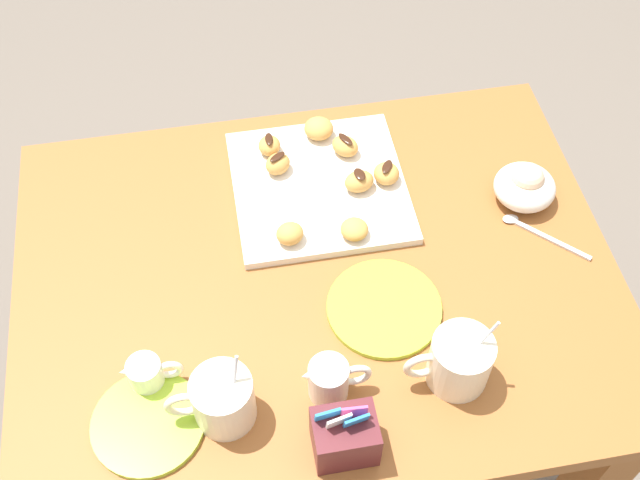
% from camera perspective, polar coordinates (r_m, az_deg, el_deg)
% --- Properties ---
extents(ground_plane, '(8.00, 8.00, 0.00)m').
position_cam_1_polar(ground_plane, '(1.96, -0.13, -14.59)').
color(ground_plane, '#665B51').
extents(dining_table, '(1.00, 0.77, 0.73)m').
position_cam_1_polar(dining_table, '(1.43, -0.18, -5.62)').
color(dining_table, '#935628').
rests_on(dining_table, ground_plane).
extents(pastry_plate_square, '(0.31, 0.31, 0.02)m').
position_cam_1_polar(pastry_plate_square, '(1.42, -0.06, 3.89)').
color(pastry_plate_square, silver).
rests_on(pastry_plate_square, dining_table).
extents(coffee_mug_cream_left, '(0.13, 0.09, 0.14)m').
position_cam_1_polar(coffee_mug_cream_left, '(1.19, 10.02, -8.57)').
color(coffee_mug_cream_left, silver).
rests_on(coffee_mug_cream_left, dining_table).
extents(coffee_mug_cream_right, '(0.13, 0.09, 0.14)m').
position_cam_1_polar(coffee_mug_cream_right, '(1.15, -7.15, -11.35)').
color(coffee_mug_cream_right, silver).
rests_on(coffee_mug_cream_right, dining_table).
extents(cream_pitcher_white, '(0.10, 0.06, 0.07)m').
position_cam_1_polar(cream_pitcher_white, '(1.17, 0.72, -10.04)').
color(cream_pitcher_white, silver).
rests_on(cream_pitcher_white, dining_table).
extents(sugar_caddy, '(0.09, 0.07, 0.11)m').
position_cam_1_polar(sugar_caddy, '(1.13, 1.81, -14.00)').
color(sugar_caddy, '#561E23').
rests_on(sugar_caddy, dining_table).
extents(ice_cream_bowl, '(0.11, 0.11, 0.08)m').
position_cam_1_polar(ice_cream_bowl, '(1.43, 14.64, 3.85)').
color(ice_cream_bowl, silver).
rests_on(ice_cream_bowl, dining_table).
extents(chocolate_sauce_pitcher, '(0.09, 0.05, 0.06)m').
position_cam_1_polar(chocolate_sauce_pitcher, '(1.21, -12.46, -9.40)').
color(chocolate_sauce_pitcher, silver).
rests_on(chocolate_sauce_pitcher, dining_table).
extents(saucer_lime_left, '(0.17, 0.17, 0.01)m').
position_cam_1_polar(saucer_lime_left, '(1.21, -12.34, -12.85)').
color(saucer_lime_left, '#9EC633').
rests_on(saucer_lime_left, dining_table).
extents(saucer_lime_right, '(0.19, 0.19, 0.01)m').
position_cam_1_polar(saucer_lime_right, '(1.27, 4.66, -4.94)').
color(saucer_lime_right, '#9EC633').
rests_on(saucer_lime_right, dining_table).
extents(loose_spoon_near_saucer, '(0.12, 0.12, 0.01)m').
position_cam_1_polar(loose_spoon_near_saucer, '(1.41, 15.35, 0.60)').
color(loose_spoon_near_saucer, silver).
rests_on(loose_spoon_near_saucer, dining_table).
extents(beignet_0, '(0.05, 0.05, 0.03)m').
position_cam_1_polar(beignet_0, '(1.46, -3.68, 6.84)').
color(beignet_0, '#D19347').
rests_on(beignet_0, pastry_plate_square).
extents(chocolate_drizzle_0, '(0.02, 0.03, 0.00)m').
position_cam_1_polar(chocolate_drizzle_0, '(1.44, -3.72, 7.32)').
color(chocolate_drizzle_0, '#381E11').
rests_on(chocolate_drizzle_0, beignet_0).
extents(beignet_1, '(0.05, 0.05, 0.03)m').
position_cam_1_polar(beignet_1, '(1.41, 4.83, 4.82)').
color(beignet_1, '#D19347').
rests_on(beignet_1, pastry_plate_square).
extents(chocolate_drizzle_1, '(0.03, 0.04, 0.00)m').
position_cam_1_polar(chocolate_drizzle_1, '(1.40, 4.89, 5.32)').
color(chocolate_drizzle_1, '#381E11').
rests_on(chocolate_drizzle_1, beignet_1).
extents(beignet_2, '(0.07, 0.07, 0.03)m').
position_cam_1_polar(beignet_2, '(1.33, 2.51, 0.78)').
color(beignet_2, '#D19347').
rests_on(beignet_2, pastry_plate_square).
extents(beignet_3, '(0.06, 0.06, 0.03)m').
position_cam_1_polar(beignet_3, '(1.42, -3.07, 5.52)').
color(beignet_3, '#D19347').
rests_on(beignet_3, pastry_plate_square).
extents(chocolate_drizzle_3, '(0.04, 0.03, 0.00)m').
position_cam_1_polar(chocolate_drizzle_3, '(1.41, -3.11, 6.04)').
color(chocolate_drizzle_3, '#381E11').
rests_on(chocolate_drizzle_3, beignet_3).
extents(beignet_4, '(0.06, 0.05, 0.04)m').
position_cam_1_polar(beignet_4, '(1.39, 2.86, 4.26)').
color(beignet_4, '#D19347').
rests_on(beignet_4, pastry_plate_square).
extents(chocolate_drizzle_4, '(0.02, 0.03, 0.00)m').
position_cam_1_polar(chocolate_drizzle_4, '(1.38, 2.89, 4.78)').
color(chocolate_drizzle_4, '#381E11').
rests_on(chocolate_drizzle_4, beignet_4).
extents(beignet_5, '(0.07, 0.07, 0.04)m').
position_cam_1_polar(beignet_5, '(1.48, -0.10, 8.08)').
color(beignet_5, '#D19347').
rests_on(beignet_5, pastry_plate_square).
extents(beignet_6, '(0.06, 0.05, 0.03)m').
position_cam_1_polar(beignet_6, '(1.32, -2.20, 0.47)').
color(beignet_6, '#D19347').
rests_on(beignet_6, pastry_plate_square).
extents(beignet_7, '(0.06, 0.07, 0.03)m').
position_cam_1_polar(beignet_7, '(1.45, 1.84, 6.81)').
color(beignet_7, '#D19347').
rests_on(beignet_7, pastry_plate_square).
extents(chocolate_drizzle_7, '(0.03, 0.04, 0.00)m').
position_cam_1_polar(chocolate_drizzle_7, '(1.44, 1.86, 7.32)').
color(chocolate_drizzle_7, '#381E11').
rests_on(chocolate_drizzle_7, beignet_7).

